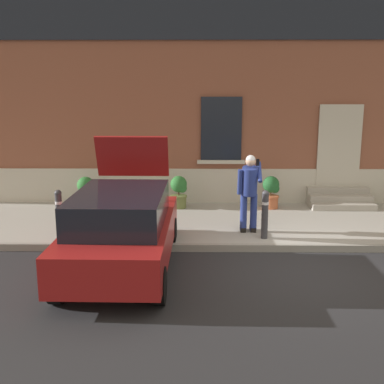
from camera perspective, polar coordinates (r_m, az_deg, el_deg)
The scene contains 12 objects.
ground_plane at distance 9.23m, azimuth 12.63°, elevation -8.87°, with size 80.00×80.00×0.00m, color #232326.
sidewalk at distance 11.81m, azimuth 9.90°, elevation -3.63°, with size 24.00×3.60×0.15m, color #99968E.
curb_edge at distance 10.07m, azimuth 11.57°, elevation -6.55°, with size 24.00×0.12×0.15m, color gray.
building_facade at distance 13.83m, azimuth 8.84°, elevation 14.03°, with size 24.00×1.52×7.50m.
entrance_stoop at distance 13.53m, azimuth 17.14°, elevation -0.81°, with size 1.67×0.96×0.48m.
hatchback_car_red at distance 8.76m, azimuth -8.34°, elevation -4.32°, with size 1.84×4.09×2.34m.
bollard_near_person at distance 10.19m, azimuth 8.68°, elevation -2.45°, with size 0.15×0.15×1.04m.
bollard_far_left at distance 10.51m, azimuth -15.55°, elevation -2.31°, with size 0.15×0.15×1.04m.
person_on_phone at distance 10.45m, azimuth 6.85°, elevation 0.43°, with size 0.51×0.51×1.74m.
planter_charcoal at distance 12.86m, azimuth -12.50°, elevation 0.01°, with size 0.44×0.44×0.86m.
planter_olive at distance 12.68m, azimuth -1.56°, elevation 0.12°, with size 0.44×0.44×0.86m.
planter_terracotta at distance 12.81m, azimuth 9.40°, elevation 0.08°, with size 0.44×0.44×0.86m.
Camera 1 is at (-1.89, -8.41, 3.30)m, focal length 44.76 mm.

